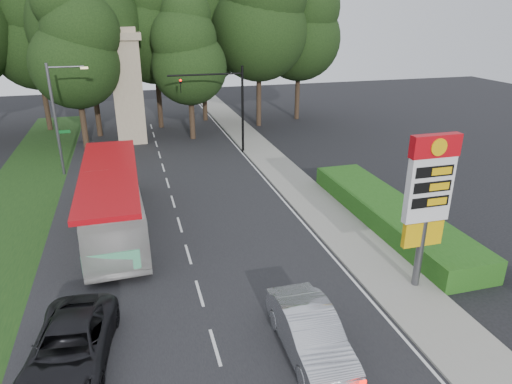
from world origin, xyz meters
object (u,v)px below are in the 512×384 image
object	(u,v)px
gas_station_pylon	(429,192)
streetlight_signs	(58,115)
sedan_silver	(310,333)
traffic_signal_mast	(227,98)
transit_bus	(112,201)
suv_charcoal	(70,347)
monument	(127,86)

from	to	relation	value
gas_station_pylon	streetlight_signs	xyz separation A→B (m)	(-16.19, 20.01, -0.01)
gas_station_pylon	sedan_silver	bearing A→B (deg)	-156.35
traffic_signal_mast	sedan_silver	bearing A→B (deg)	-95.84
streetlight_signs	sedan_silver	size ratio (longest dim) A/B	1.56
traffic_signal_mast	gas_station_pylon	bearing A→B (deg)	-80.91
transit_bus	streetlight_signs	bearing A→B (deg)	106.13
suv_charcoal	streetlight_signs	bearing A→B (deg)	103.50
traffic_signal_mast	monument	size ratio (longest dim) A/B	0.72
traffic_signal_mast	streetlight_signs	world-z (taller)	streetlight_signs
transit_bus	traffic_signal_mast	bearing A→B (deg)	51.46
monument	sedan_silver	xyz separation A→B (m)	(5.16, -30.65, -4.26)
monument	transit_bus	distance (m)	18.87
traffic_signal_mast	monument	world-z (taller)	monument
gas_station_pylon	suv_charcoal	world-z (taller)	gas_station_pylon
gas_station_pylon	sedan_silver	world-z (taller)	gas_station_pylon
transit_bus	sedan_silver	world-z (taller)	transit_bus
streetlight_signs	suv_charcoal	xyz separation A→B (m)	(2.16, -21.03, -3.67)
gas_station_pylon	monument	world-z (taller)	monument
monument	suv_charcoal	distance (m)	29.48
sedan_silver	streetlight_signs	bearing A→B (deg)	114.92
gas_station_pylon	sedan_silver	size ratio (longest dim) A/B	1.33
transit_bus	monument	bearing A→B (deg)	83.13
suv_charcoal	monument	bearing A→B (deg)	92.07
transit_bus	sedan_silver	distance (m)	13.89
sedan_silver	gas_station_pylon	bearing A→B (deg)	24.45
sedan_silver	suv_charcoal	size ratio (longest dim) A/B	0.93
gas_station_pylon	transit_bus	size ratio (longest dim) A/B	0.56
streetlight_signs	gas_station_pylon	bearing A→B (deg)	-51.04
traffic_signal_mast	streetlight_signs	size ratio (longest dim) A/B	0.90
monument	transit_bus	size ratio (longest dim) A/B	0.83
gas_station_pylon	streetlight_signs	size ratio (longest dim) A/B	0.86
streetlight_signs	monument	world-z (taller)	monument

